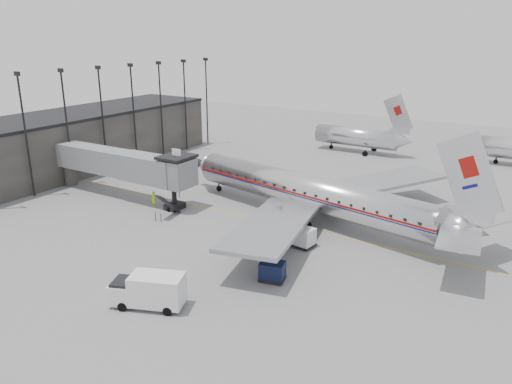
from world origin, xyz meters
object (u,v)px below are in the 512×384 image
ramp_worker (154,199)px  baggage_cart_white (302,237)px  airliner (313,194)px  service_van (148,290)px  baggage_cart_navy (272,271)px

ramp_worker → baggage_cart_white: bearing=2.0°
airliner → service_van: (-2.60, -22.77, -1.67)m
service_van → ramp_worker: service_van is taller
airliner → baggage_cart_white: size_ratio=14.67×
service_van → baggage_cart_navy: service_van is taller
airliner → service_van: airliner is taller
airliner → ramp_worker: 18.89m
baggage_cart_navy → ramp_worker: size_ratio=1.34×
service_van → ramp_worker: 22.77m
airliner → baggage_cart_navy: airliner is taller
service_van → baggage_cart_navy: size_ratio=2.47×
airliner → baggage_cart_navy: bearing=-66.0°
airliner → service_van: bearing=-85.3°
airliner → baggage_cart_navy: 14.90m
airliner → baggage_cart_white: bearing=-61.3°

